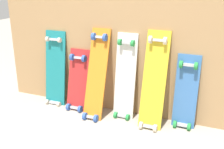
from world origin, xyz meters
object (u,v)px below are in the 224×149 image
(skateboard_red, at_px, (78,83))
(skateboard_orange, at_px, (96,77))
(skateboard_blue, at_px, (186,95))
(skateboard_teal, at_px, (55,71))
(skateboard_white, at_px, (125,80))
(skateboard_yellow, at_px, (154,84))

(skateboard_red, xyz_separation_m, skateboard_orange, (0.25, -0.06, 0.12))
(skateboard_red, xyz_separation_m, skateboard_blue, (1.10, 0.04, 0.03))
(skateboard_teal, bearing_deg, skateboard_blue, 0.41)
(skateboard_orange, xyz_separation_m, skateboard_white, (0.27, 0.08, -0.02))
(skateboard_teal, bearing_deg, skateboard_yellow, -3.41)
(skateboard_orange, relative_size, skateboard_blue, 1.24)
(skateboard_teal, xyz_separation_m, skateboard_yellow, (1.11, -0.07, 0.04))
(skateboard_orange, bearing_deg, skateboard_yellow, 2.42)
(skateboard_teal, distance_m, skateboard_blue, 1.39)
(skateboard_blue, bearing_deg, skateboard_orange, -173.32)
(skateboard_teal, distance_m, skateboard_yellow, 1.11)
(skateboard_white, bearing_deg, skateboard_blue, 1.60)
(skateboard_orange, bearing_deg, skateboard_white, 17.18)
(skateboard_orange, height_order, skateboard_white, skateboard_orange)
(skateboard_teal, distance_m, skateboard_white, 0.81)
(skateboard_white, bearing_deg, skateboard_red, -177.54)
(skateboard_yellow, xyz_separation_m, skateboard_blue, (0.28, 0.08, -0.10))
(skateboard_teal, height_order, skateboard_yellow, skateboard_yellow)
(skateboard_white, bearing_deg, skateboard_orange, -162.82)
(skateboard_red, bearing_deg, skateboard_blue, 2.01)
(skateboard_blue, bearing_deg, skateboard_teal, -179.59)
(skateboard_teal, relative_size, skateboard_orange, 0.94)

